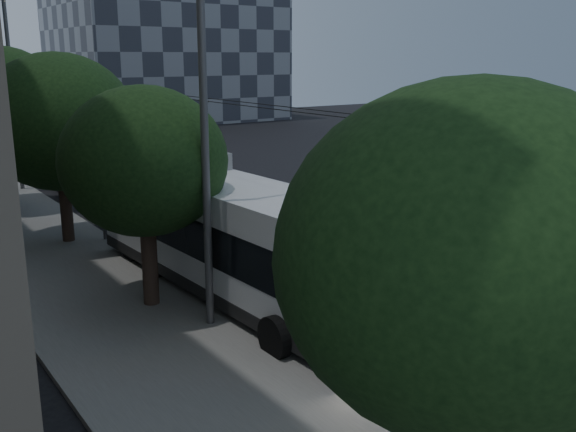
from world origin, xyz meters
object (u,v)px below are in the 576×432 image
(car_white_b, at_px, (77,178))
(pickup_silver, at_px, (134,196))
(car_white_a, at_px, (120,200))
(car_white_c, at_px, (49,160))
(car_white_d, at_px, (23,148))
(streetlamp_far, at_px, (19,64))
(streetlamp_near, at_px, (218,82))
(trolleybus, at_px, (231,236))

(car_white_b, bearing_deg, pickup_silver, -76.51)
(car_white_a, bearing_deg, car_white_c, 109.46)
(car_white_b, xyz_separation_m, car_white_c, (0.57, 7.24, -0.05))
(car_white_b, distance_m, car_white_d, 13.79)
(streetlamp_far, bearing_deg, streetlamp_near, -90.71)
(car_white_c, xyz_separation_m, car_white_d, (0.00, 6.54, -0.00))
(car_white_a, distance_m, car_white_b, 5.92)
(car_white_a, height_order, streetlamp_near, streetlamp_near)
(trolleybus, height_order, streetlamp_near, streetlamp_near)
(car_white_a, xyz_separation_m, car_white_b, (-0.08, 5.92, 0.09))
(trolleybus, bearing_deg, car_white_b, 85.01)
(car_white_d, height_order, streetlamp_near, streetlamp_near)
(car_white_d, bearing_deg, pickup_silver, -70.43)
(pickup_silver, bearing_deg, car_white_a, 139.39)
(pickup_silver, relative_size, car_white_a, 1.64)
(car_white_a, bearing_deg, car_white_b, 112.37)
(streetlamp_near, distance_m, streetlamp_far, 21.18)
(streetlamp_near, bearing_deg, car_white_a, 80.65)
(car_white_a, relative_size, streetlamp_near, 0.36)
(trolleybus, height_order, streetlamp_far, streetlamp_far)
(car_white_a, xyz_separation_m, streetlamp_near, (-2.19, -13.31, 5.65))
(streetlamp_far, bearing_deg, trolleybus, -87.00)
(trolleybus, distance_m, pickup_silver, 11.14)
(trolleybus, relative_size, car_white_b, 2.57)
(car_white_a, relative_size, car_white_d, 0.94)
(car_white_b, xyz_separation_m, streetlamp_far, (-1.85, 1.95, 5.78))
(trolleybus, xyz_separation_m, streetlamp_near, (-1.28, -1.80, 4.50))
(car_white_c, distance_m, streetlamp_near, 27.19)
(streetlamp_far, bearing_deg, car_white_b, -46.50)
(car_white_a, xyz_separation_m, car_white_d, (0.49, 19.70, 0.04))
(car_white_b, height_order, car_white_d, car_white_b)
(streetlamp_near, bearing_deg, car_white_b, 83.74)
(pickup_silver, distance_m, car_white_d, 20.20)
(car_white_d, relative_size, streetlamp_far, 0.37)
(pickup_silver, distance_m, car_white_a, 0.73)
(pickup_silver, distance_m, car_white_b, 6.45)
(car_white_a, xyz_separation_m, car_white_c, (0.49, 13.16, 0.04))
(car_white_a, height_order, car_white_d, car_white_d)
(streetlamp_near, height_order, streetlamp_far, streetlamp_far)
(trolleybus, bearing_deg, car_white_c, 84.49)
(trolleybus, relative_size, streetlamp_far, 1.21)
(car_white_b, bearing_deg, trolleybus, -84.30)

